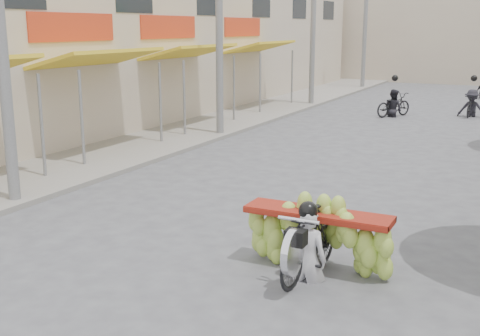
# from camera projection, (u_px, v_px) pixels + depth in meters

# --- Properties ---
(ground) EXTENTS (120.00, 120.00, 0.00)m
(ground) POSITION_uv_depth(u_px,v_px,m) (146.00, 320.00, 7.58)
(ground) COLOR #545559
(ground) RESTS_ON ground
(sidewalk_left) EXTENTS (4.00, 60.00, 0.12)m
(sidewalk_left) POSITION_uv_depth(u_px,v_px,m) (220.00, 119.00, 23.67)
(sidewalk_left) COLOR gray
(sidewalk_left) RESTS_ON ground
(shophouse_row_left) EXTENTS (9.77, 40.00, 6.00)m
(shophouse_row_left) POSITION_uv_depth(u_px,v_px,m) (99.00, 42.00, 24.27)
(shophouse_row_left) COLOR #C2B299
(shophouse_row_left) RESTS_ON ground
(far_building) EXTENTS (20.00, 6.00, 7.00)m
(far_building) POSITION_uv_depth(u_px,v_px,m) (477.00, 29.00, 39.89)
(far_building) COLOR #C2B299
(far_building) RESTS_ON ground
(utility_pole_mid) EXTENTS (0.60, 0.24, 8.00)m
(utility_pole_mid) POSITION_uv_depth(u_px,v_px,m) (219.00, 14.00, 19.45)
(utility_pole_mid) COLOR slate
(utility_pole_mid) RESTS_ON ground
(utility_pole_far) EXTENTS (0.60, 0.24, 8.00)m
(utility_pole_far) POSITION_uv_depth(u_px,v_px,m) (313.00, 17.00, 27.30)
(utility_pole_far) COLOR slate
(utility_pole_far) RESTS_ON ground
(utility_pole_back) EXTENTS (0.60, 0.24, 8.00)m
(utility_pole_back) POSITION_uv_depth(u_px,v_px,m) (365.00, 20.00, 35.14)
(utility_pole_back) COLOR slate
(utility_pole_back) RESTS_ON ground
(banana_motorbike) EXTENTS (2.22, 1.90, 1.97)m
(banana_motorbike) POSITION_uv_depth(u_px,v_px,m) (312.00, 232.00, 8.82)
(banana_motorbike) COLOR black
(banana_motorbike) RESTS_ON ground
(bg_motorbike_a) EXTENTS (1.43, 1.83, 1.95)m
(bg_motorbike_a) POSITION_uv_depth(u_px,v_px,m) (394.00, 99.00, 24.62)
(bg_motorbike_a) COLOR black
(bg_motorbike_a) RESTS_ON ground
(bg_motorbike_b) EXTENTS (1.11, 1.63, 1.95)m
(bg_motorbike_b) POSITION_uv_depth(u_px,v_px,m) (472.00, 96.00, 24.49)
(bg_motorbike_b) COLOR black
(bg_motorbike_b) RESTS_ON ground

